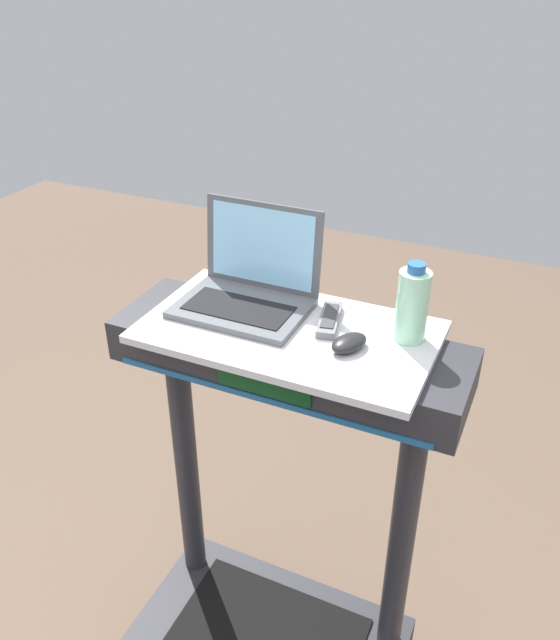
# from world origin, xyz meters

# --- Properties ---
(desk_board) EXTENTS (0.71, 0.40, 0.02)m
(desk_board) POSITION_xyz_m (0.00, 0.70, 1.16)
(desk_board) COLOR silver
(desk_board) RESTS_ON treadmill_base
(laptop) EXTENTS (0.33, 0.26, 0.25)m
(laptop) POSITION_xyz_m (-0.14, 0.77, 1.22)
(laptop) COLOR #515459
(laptop) RESTS_ON desk_board
(computer_mouse) EXTENTS (0.10, 0.12, 0.03)m
(computer_mouse) POSITION_xyz_m (0.17, 0.67, 1.19)
(computer_mouse) COLOR black
(computer_mouse) RESTS_ON desk_board
(water_bottle) EXTENTS (0.08, 0.08, 0.20)m
(water_bottle) POSITION_xyz_m (0.28, 0.78, 1.26)
(water_bottle) COLOR #9EDBB2
(water_bottle) RESTS_ON desk_board
(tv_remote) EXTENTS (0.08, 0.17, 0.02)m
(tv_remote) POSITION_xyz_m (0.08, 0.76, 1.18)
(tv_remote) COLOR slate
(tv_remote) RESTS_ON desk_board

